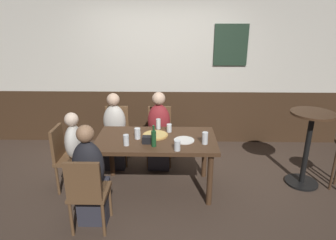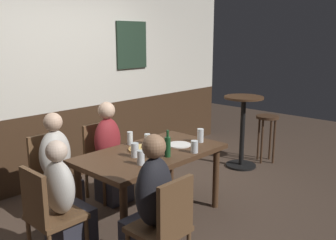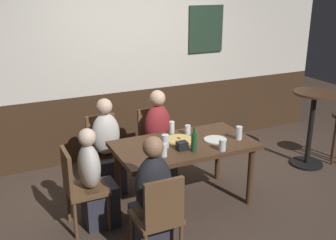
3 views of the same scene
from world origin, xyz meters
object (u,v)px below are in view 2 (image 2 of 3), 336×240
Objects in this scene: plate_white_large at (179,145)px; chair_head_west at (48,212)px; person_left_near at (150,217)px; side_bar_table at (243,126)px; chair_mid_far at (102,156)px; tumbler_short at (141,159)px; highball_clear at (130,139)px; pizza at (145,149)px; beer_bottle_green at (168,146)px; person_mid_far at (111,160)px; beer_glass_tall at (194,147)px; beer_glass_half at (135,151)px; chair_left_near at (165,224)px; person_left_far at (59,176)px; condiment_caddy at (154,152)px; pint_glass_pale at (147,140)px; pint_glass_amber at (200,136)px; dining_table at (151,160)px; bar_stool at (267,126)px; chair_left_far at (51,171)px; person_head_west at (66,211)px.

chair_head_west is at bearing 177.50° from plate_white_large.
side_bar_table is at bearing 17.43° from person_left_near.
chair_mid_far reaches higher than tumbler_short.
pizza is at bearing -95.97° from highball_clear.
beer_bottle_green reaches higher than pizza.
side_bar_table reaches higher than chair_head_west.
highball_clear is at bearing -87.86° from person_mid_far.
pizza is 2.68× the size of beer_glass_tall.
person_left_near reaches higher than beer_glass_half.
beer_glass_half is 0.13× the size of side_bar_table.
chair_mid_far is 1.80m from chair_left_near.
person_left_far is (-0.68, -0.16, -0.01)m from chair_mid_far.
plate_white_large is at bearing 10.12° from condiment_caddy.
person_left_far is 1.09× the size of side_bar_table.
tumbler_short is at bearing -138.84° from pint_glass_pale.
person_mid_far is 8.59× the size of tumbler_short.
pint_glass_amber is 1.07× the size of highball_clear.
highball_clear reaches higher than chair_mid_far.
plate_white_large is (0.36, -0.07, 0.09)m from dining_table.
person_left_near is 4.60× the size of plate_white_large.
plate_white_large is at bearing -177.57° from bar_stool.
chair_left_near is 3.27m from bar_stool.
side_bar_table is (2.13, 0.32, -0.17)m from condiment_caddy.
plate_white_large is at bearing -41.17° from chair_left_far.
chair_left_far is at bearing 165.52° from bar_stool.
bar_stool is (2.48, -0.65, 0.07)m from person_mid_far.
chair_mid_far is at bearing 35.24° from chair_head_west.
highball_clear is at bearing 18.32° from person_head_west.
chair_left_far reaches higher than pint_glass_pale.
pint_glass_amber is 0.59m from pint_glass_pale.
beer_bottle_green is (0.34, -0.02, 0.05)m from tumbler_short.
chair_left_far is at bearing 142.24° from pint_glass_amber.
person_mid_far is 1.11× the size of side_bar_table.
pint_glass_amber is 1.08× the size of beer_glass_half.
beer_bottle_green is at bearing -92.43° from highball_clear.
person_mid_far is 0.79m from beer_glass_half.
dining_table is at bearing 51.04° from chair_left_near.
highball_clear is at bearing 110.29° from beer_glass_tall.
pizza is at bearing -177.55° from side_bar_table.
bar_stool is (3.15, -0.65, 0.08)m from person_left_far.
person_mid_far reaches higher than person_head_west.
dining_table is at bearing 165.41° from pint_glass_amber.
side_bar_table is at bearing 13.15° from pint_glass_amber.
highball_clear is (0.01, -0.50, 0.31)m from chair_mid_far.
person_head_west is 1.14m from highball_clear.
chair_head_west is 3.66m from bar_stool.
person_left_far is 10.39× the size of pint_glass_pale.
pint_glass_amber is at bearing -9.83° from beer_glass_half.
chair_left_far is 0.90m from highball_clear.
bar_stool is (1.87, 0.18, -0.24)m from pint_glass_amber.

